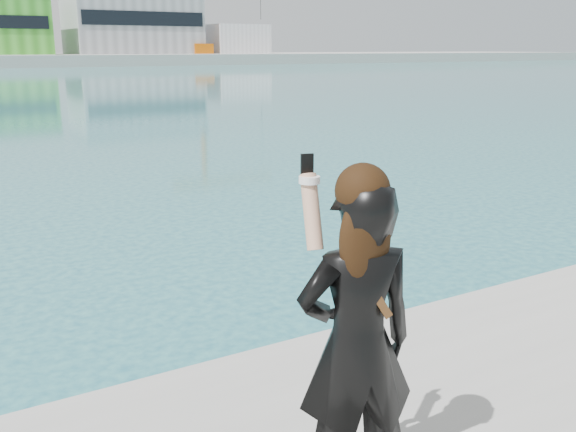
{
  "coord_description": "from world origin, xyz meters",
  "views": [
    {
      "loc": [
        -1.7,
        -3.29,
        3.2
      ],
      "look_at": [
        0.18,
        -0.14,
        2.24
      ],
      "focal_mm": 40.0,
      "sensor_mm": 36.0,
      "label": 1
    }
  ],
  "objects": [
    {
      "name": "ancillary_shed",
      "position": [
        62.0,
        126.0,
        5.0
      ],
      "size": [
        12.0,
        10.0,
        6.0
      ],
      "primitive_type": "cube",
      "color": "silver",
      "rests_on": "far_quay"
    },
    {
      "name": "warehouse_grey_right",
      "position": [
        40.0,
        127.98,
        8.26
      ],
      "size": [
        25.5,
        15.35,
        12.5
      ],
      "color": "gray",
      "rests_on": "far_quay"
    },
    {
      "name": "woman",
      "position": [
        0.17,
        -0.85,
        1.76
      ],
      "size": [
        0.74,
        0.58,
        1.89
      ],
      "rotation": [
        0.0,
        0.0,
        2.89
      ],
      "color": "black",
      "rests_on": "near_quay"
    },
    {
      "name": "flagpole_right",
      "position": [
        22.09,
        121.0,
        6.54
      ],
      "size": [
        1.28,
        0.16,
        8.0
      ],
      "color": "silver",
      "rests_on": "far_quay"
    }
  ]
}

